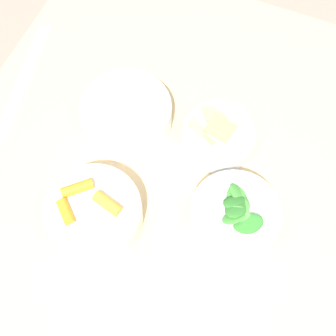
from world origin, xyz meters
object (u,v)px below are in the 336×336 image
(bowl_beans_hotdog, at_px, (126,115))
(bowl_cookies, at_px, (217,135))
(bowl_carrots, at_px, (94,212))
(bowl_greens, at_px, (235,216))
(ruler, at_px, (23,82))

(bowl_beans_hotdog, distance_m, bowl_cookies, 0.19)
(bowl_cookies, bearing_deg, bowl_carrots, 148.29)
(bowl_greens, relative_size, bowl_beans_hotdog, 0.91)
(bowl_beans_hotdog, bearing_deg, ruler, 89.03)
(bowl_cookies, height_order, ruler, bowl_cookies)
(bowl_carrots, bearing_deg, ruler, 52.75)
(bowl_beans_hotdog, relative_size, ruler, 0.58)
(bowl_carrots, distance_m, bowl_cookies, 0.29)
(bowl_beans_hotdog, xyz_separation_m, bowl_cookies, (0.03, -0.19, -0.01))
(bowl_beans_hotdog, relative_size, bowl_cookies, 1.25)
(bowl_cookies, bearing_deg, ruler, 93.55)
(bowl_beans_hotdog, height_order, ruler, bowl_beans_hotdog)
(bowl_carrots, distance_m, bowl_greens, 0.26)
(bowl_carrots, xyz_separation_m, ruler, (0.22, 0.29, -0.03))
(bowl_beans_hotdog, height_order, bowl_cookies, bowl_beans_hotdog)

